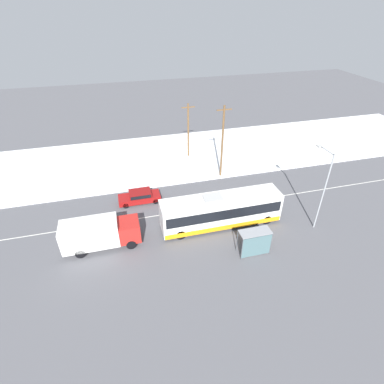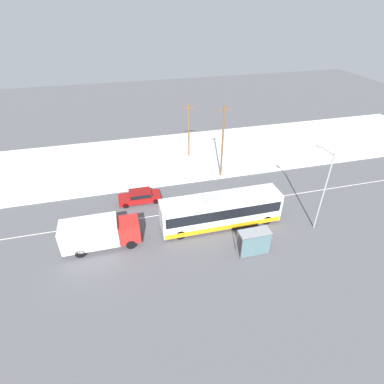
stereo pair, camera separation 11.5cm
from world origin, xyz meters
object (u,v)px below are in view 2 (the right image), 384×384
(city_bus, at_px, (221,211))
(streetlamp, at_px, (323,182))
(bus_shelter, at_px, (255,240))
(utility_pole_roadside, at_px, (223,142))
(sedan_car, at_px, (140,196))
(utility_pole_snowlot, at_px, (189,130))
(pedestrian_at_stop, at_px, (245,235))
(box_truck, at_px, (99,233))

(city_bus, relative_size, streetlamp, 1.47)
(city_bus, relative_size, bus_shelter, 4.28)
(streetlamp, bearing_deg, utility_pole_roadside, 116.40)
(sedan_car, height_order, utility_pole_roadside, utility_pole_roadside)
(streetlamp, distance_m, utility_pole_snowlot, 19.83)
(pedestrian_at_stop, bearing_deg, streetlamp, 5.95)
(sedan_car, height_order, streetlamp, streetlamp)
(streetlamp, bearing_deg, utility_pole_snowlot, 114.66)
(sedan_car, bearing_deg, utility_pole_snowlot, -129.73)
(box_truck, relative_size, pedestrian_at_stop, 4.32)
(city_bus, height_order, bus_shelter, city_bus)
(pedestrian_at_stop, relative_size, streetlamp, 0.20)
(sedan_car, bearing_deg, city_bus, 141.01)
(city_bus, distance_m, sedan_car, 9.52)
(city_bus, height_order, sedan_car, city_bus)
(city_bus, distance_m, box_truck, 11.61)
(sedan_car, distance_m, bus_shelter, 13.96)
(utility_pole_roadside, bearing_deg, bus_shelter, -97.00)
(sedan_car, xyz_separation_m, pedestrian_at_stop, (8.63, -9.15, 0.23))
(pedestrian_at_stop, height_order, utility_pole_roadside, utility_pole_roadside)
(sedan_car, height_order, pedestrian_at_stop, pedestrian_at_stop)
(box_truck, bearing_deg, sedan_car, 55.58)
(streetlamp, relative_size, utility_pole_snowlot, 1.06)
(pedestrian_at_stop, bearing_deg, sedan_car, 133.32)
(sedan_car, bearing_deg, streetlamp, 152.84)
(sedan_car, relative_size, pedestrian_at_stop, 2.88)
(pedestrian_at_stop, bearing_deg, city_bus, 111.55)
(box_truck, relative_size, utility_pole_roadside, 0.75)
(city_bus, relative_size, utility_pole_roadside, 1.30)
(utility_pole_snowlot, bearing_deg, utility_pole_roadside, -68.53)
(city_bus, xyz_separation_m, utility_pole_roadside, (3.21, 9.09, 3.07))
(sedan_car, bearing_deg, box_truck, 55.58)
(city_bus, xyz_separation_m, bus_shelter, (1.51, -4.77, -0.01))
(utility_pole_snowlot, bearing_deg, box_truck, -127.74)
(city_bus, distance_m, pedestrian_at_stop, 3.50)
(box_truck, height_order, bus_shelter, box_truck)
(streetlamp, relative_size, utility_pole_roadside, 0.89)
(city_bus, bearing_deg, utility_pole_snowlot, 87.62)
(city_bus, xyz_separation_m, pedestrian_at_stop, (1.26, -3.19, -0.71))
(sedan_car, xyz_separation_m, utility_pole_roadside, (10.58, 3.13, 4.00))
(sedan_car, height_order, utility_pole_snowlot, utility_pole_snowlot)
(city_bus, height_order, pedestrian_at_stop, city_bus)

